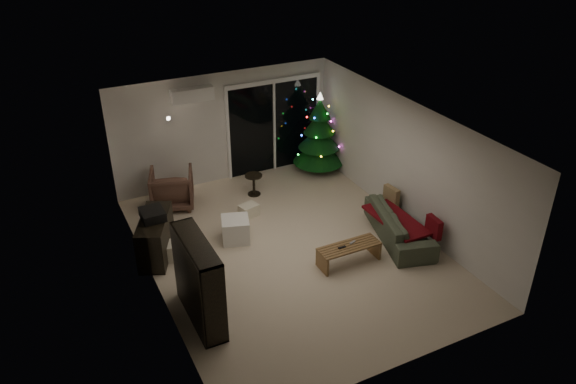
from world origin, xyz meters
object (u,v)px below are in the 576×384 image
bookshelf (188,284)px  media_cabinet (156,237)px  armchair (172,188)px  coffee_table (349,254)px  sofa (400,224)px  christmas_tree (319,132)px

bookshelf → media_cabinet: (0.00, 1.98, -0.31)m
armchair → coffee_table: bearing=141.5°
bookshelf → sofa: size_ratio=0.71×
bookshelf → media_cabinet: 2.00m
bookshelf → coffee_table: bookshelf is taller
bookshelf → media_cabinet: size_ratio=1.13×
media_cabinet → christmas_tree: christmas_tree is taller
sofa → christmas_tree: bearing=15.0°
media_cabinet → coffee_table: size_ratio=1.09×
sofa → christmas_tree: 3.30m
media_cabinet → armchair: armchair is taller
armchair → christmas_tree: 3.60m
armchair → sofa: 4.71m
media_cabinet → armchair: (0.78, 1.63, 0.01)m
media_cabinet → christmas_tree: size_ratio=0.65×
bookshelf → armchair: size_ratio=1.59×
media_cabinet → sofa: (4.30, -1.50, -0.10)m
christmas_tree → sofa: bearing=-90.7°
media_cabinet → armchair: bearing=89.0°
armchair → bookshelf: bearing=96.2°
bookshelf → coffee_table: 3.05m
coffee_table → christmas_tree: (1.34, 3.50, 0.78)m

